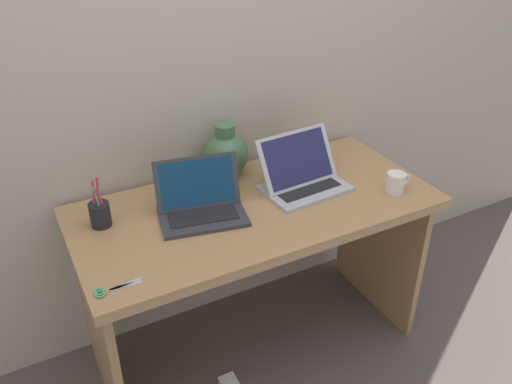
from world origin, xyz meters
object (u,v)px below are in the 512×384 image
object	(u,v)px
pen_cup	(100,214)
coffee_mug	(396,182)
laptop_left	(200,201)
power_brick	(229,382)
scissors	(109,290)
laptop_right	(301,174)
green_vase	(226,153)

from	to	relation	value
pen_cup	coffee_mug	bearing A→B (deg)	-15.59
laptop_left	power_brick	bearing A→B (deg)	-87.99
scissors	coffee_mug	bearing A→B (deg)	2.97
pen_cup	laptop_right	bearing A→B (deg)	-7.20
pen_cup	scissors	bearing A→B (deg)	-100.33
laptop_left	power_brick	size ratio (longest dim) A/B	4.97
coffee_mug	pen_cup	distance (m)	1.13
laptop_left	green_vase	distance (m)	0.32
laptop_right	pen_cup	world-z (taller)	laptop_right
power_brick	green_vase	bearing A→B (deg)	63.60
coffee_mug	power_brick	bearing A→B (deg)	177.61
green_vase	laptop_right	bearing A→B (deg)	-47.99
green_vase	pen_cup	world-z (taller)	green_vase
laptop_left	green_vase	size ratio (longest dim) A/B	1.56
coffee_mug	scissors	distance (m)	1.16
coffee_mug	scissors	world-z (taller)	coffee_mug
laptop_right	pen_cup	size ratio (longest dim) A/B	1.85
green_vase	power_brick	size ratio (longest dim) A/B	3.19
laptop_left	coffee_mug	size ratio (longest dim) A/B	3.18
green_vase	laptop_left	bearing A→B (deg)	-132.20
green_vase	power_brick	xyz separation A→B (m)	(-0.21, -0.42, -0.84)
green_vase	scissors	size ratio (longest dim) A/B	1.51
laptop_right	scissors	xyz separation A→B (m)	(-0.84, -0.27, -0.05)
laptop_left	power_brick	xyz separation A→B (m)	(0.01, -0.18, -0.80)
laptop_left	pen_cup	xyz separation A→B (m)	(-0.35, 0.09, -0.00)
laptop_right	green_vase	bearing A→B (deg)	132.01
pen_cup	power_brick	bearing A→B (deg)	-37.84
scissors	laptop_right	bearing A→B (deg)	17.48
scissors	power_brick	distance (m)	0.86
coffee_mug	pen_cup	size ratio (longest dim) A/B	0.58
green_vase	scissors	bearing A→B (deg)	-140.91
laptop_right	scissors	size ratio (longest dim) A/B	2.35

